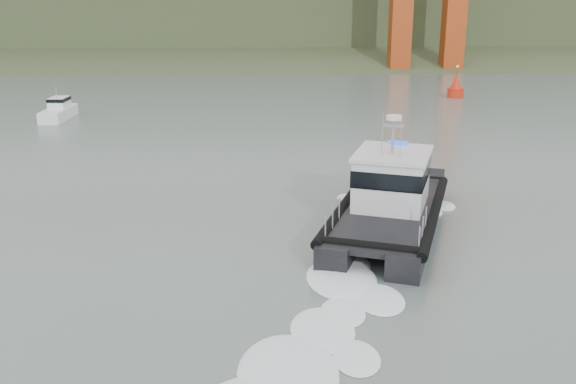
% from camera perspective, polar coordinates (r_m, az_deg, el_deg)
% --- Properties ---
extents(ground, '(400.00, 400.00, 0.00)m').
position_cam_1_polar(ground, '(25.15, 4.88, -10.22)').
color(ground, '#52615C').
rests_on(ground, ground).
extents(headlands, '(500.00, 105.36, 27.12)m').
position_cam_1_polar(headlands, '(147.67, -1.47, 15.69)').
color(headlands, '#3E512E').
rests_on(headlands, ground).
extents(patrol_boat, '(8.51, 13.27, 6.05)m').
position_cam_1_polar(patrol_boat, '(32.88, 9.03, -0.72)').
color(patrol_boat, black).
rests_on(patrol_boat, ground).
extents(motorboat, '(2.21, 5.83, 3.15)m').
position_cam_1_polar(motorboat, '(64.94, -19.71, 6.82)').
color(motorboat, white).
rests_on(motorboat, ground).
extents(nav_buoy, '(1.84, 1.84, 3.84)m').
position_cam_1_polar(nav_buoy, '(76.40, 14.69, 8.91)').
color(nav_buoy, red).
rests_on(nav_buoy, ground).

